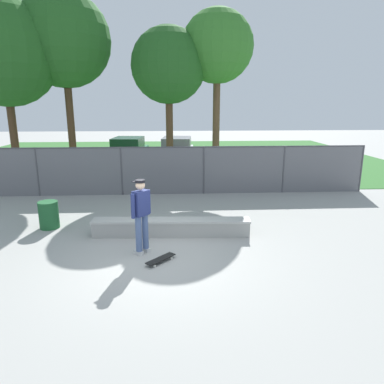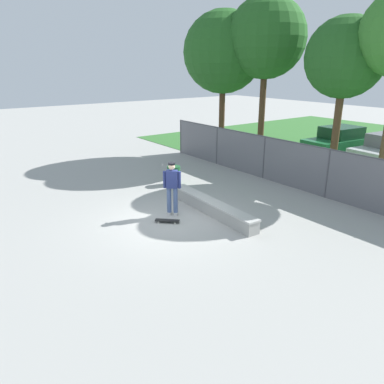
% 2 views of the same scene
% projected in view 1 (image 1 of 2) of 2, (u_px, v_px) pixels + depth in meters
% --- Properties ---
extents(ground_plane, '(80.00, 80.00, 0.00)m').
position_uv_depth(ground_plane, '(158.00, 259.00, 8.21)').
color(ground_plane, '#9E9E99').
extents(grass_strip, '(28.33, 20.00, 0.02)m').
position_uv_depth(grass_strip, '(167.00, 157.00, 24.06)').
color(grass_strip, '#336B2D').
rests_on(grass_strip, ground).
extents(concrete_ledge, '(4.36, 0.69, 0.47)m').
position_uv_depth(concrete_ledge, '(171.00, 227.00, 9.61)').
color(concrete_ledge, '#999993').
rests_on(concrete_ledge, ground).
extents(skateboarder, '(0.44, 0.47, 1.84)m').
position_uv_depth(skateboarder, '(141.00, 213.00, 8.25)').
color(skateboarder, beige).
rests_on(skateboarder, ground).
extents(skateboard, '(0.70, 0.71, 0.09)m').
position_uv_depth(skateboard, '(161.00, 259.00, 8.02)').
color(skateboard, black).
rests_on(skateboard, ground).
extents(chainlink_fence, '(16.40, 0.07, 1.92)m').
position_uv_depth(chainlink_fence, '(163.00, 169.00, 13.84)').
color(chainlink_fence, '#4C4C51').
rests_on(chainlink_fence, ground).
extents(tree_near_left, '(4.24, 4.24, 7.65)m').
position_uv_depth(tree_near_left, '(4.00, 53.00, 13.79)').
color(tree_near_left, '#47301E').
rests_on(tree_near_left, ground).
extents(tree_near_right, '(3.93, 3.93, 8.12)m').
position_uv_depth(tree_near_right, '(64.00, 41.00, 14.61)').
color(tree_near_right, '#47301E').
rests_on(tree_near_right, ground).
extents(tree_mid, '(3.28, 3.28, 6.81)m').
position_uv_depth(tree_mid, '(169.00, 66.00, 15.12)').
color(tree_mid, '#513823').
rests_on(tree_mid, ground).
extents(tree_far, '(3.16, 3.16, 7.56)m').
position_uv_depth(tree_far, '(217.00, 48.00, 15.16)').
color(tree_far, brown).
rests_on(tree_far, ground).
extents(car_green, '(2.31, 4.35, 1.66)m').
position_uv_depth(car_green, '(128.00, 152.00, 20.19)').
color(car_green, '#1E6638').
rests_on(car_green, ground).
extents(car_silver, '(2.31, 4.35, 1.66)m').
position_uv_depth(car_silver, '(177.00, 152.00, 20.29)').
color(car_silver, '#B7BABF').
rests_on(car_silver, ground).
extents(trash_bin, '(0.56, 0.56, 0.80)m').
position_uv_depth(trash_bin, '(49.00, 215.00, 10.16)').
color(trash_bin, '#1E592D').
rests_on(trash_bin, ground).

